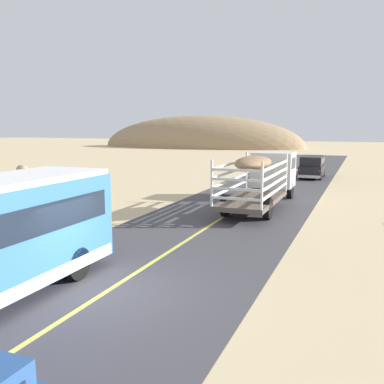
{
  "coord_description": "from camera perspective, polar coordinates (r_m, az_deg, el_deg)",
  "views": [
    {
      "loc": [
        6.49,
        -9.65,
        4.62
      ],
      "look_at": [
        0.0,
        6.44,
        1.92
      ],
      "focal_mm": 40.16,
      "sensor_mm": 36.0,
      "label": 1
    }
  ],
  "objects": [
    {
      "name": "ground_plane",
      "position": [
        12.51,
        -11.4,
        -12.99
      ],
      "size": [
        240.0,
        240.0,
        0.0
      ],
      "primitive_type": "plane",
      "color": "#CCB284"
    },
    {
      "name": "road_surface",
      "position": [
        12.51,
        -11.4,
        -12.95
      ],
      "size": [
        8.0,
        120.0,
        0.02
      ],
      "primitive_type": "cube",
      "color": "#423F44",
      "rests_on": "ground"
    },
    {
      "name": "road_centre_line",
      "position": [
        12.5,
        -11.4,
        -12.9
      ],
      "size": [
        0.16,
        117.6,
        0.0
      ],
      "primitive_type": "cube",
      "color": "#D8CC4C",
      "rests_on": "road_surface"
    },
    {
      "name": "livestock_truck",
      "position": [
        25.88,
        9.83,
        2.45
      ],
      "size": [
        2.53,
        9.7,
        3.02
      ],
      "color": "silver",
      "rests_on": "road_surface"
    },
    {
      "name": "car_far",
      "position": [
        39.34,
        15.7,
        3.37
      ],
      "size": [
        1.9,
        4.62,
        1.93
      ],
      "color": "black",
      "rests_on": "road_surface"
    },
    {
      "name": "boulder_mid_field",
      "position": [
        44.29,
        -21.64,
        2.81
      ],
      "size": [
        1.2,
        0.89,
        0.88
      ],
      "primitive_type": "ellipsoid",
      "color": "gray",
      "rests_on": "ground"
    },
    {
      "name": "distant_hill",
      "position": [
        92.24,
        0.99,
        5.98
      ],
      "size": [
        44.74,
        17.33,
        13.43
      ],
      "primitive_type": "ellipsoid",
      "color": "#997C5A",
      "rests_on": "ground"
    }
  ]
}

